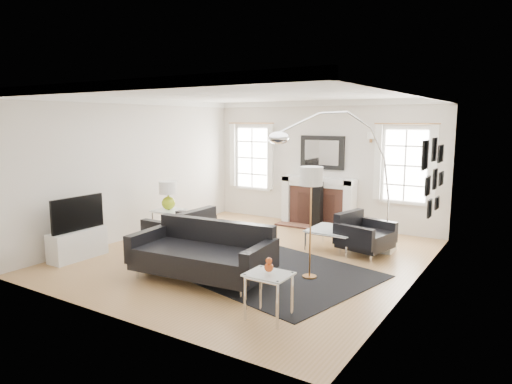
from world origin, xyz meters
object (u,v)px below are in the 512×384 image
Objects in this scene: sofa at (204,254)px; coffee_table at (334,231)px; armchair_left at (183,233)px; arc_floor_lamp at (335,175)px; armchair_right at (362,235)px; gourd_lamp at (168,193)px; fireplace at (318,202)px.

coffee_table is at bearing 67.66° from sofa.
armchair_left is 0.39× the size of arc_floor_lamp.
armchair_right is at bearing 32.45° from armchair_left.
armchair_left is 3.20m from armchair_right.
gourd_lamp reaches higher than armchair_left.
arc_floor_lamp reaches higher than gourd_lamp.
coffee_table is (1.04, 2.52, -0.02)m from sofa.
arc_floor_lamp is (1.13, 2.25, 1.04)m from sofa.
armchair_right is (1.60, -1.58, -0.21)m from fireplace.
gourd_lamp is at bearing -166.37° from arc_floor_lamp.
coffee_table is at bearing -178.18° from armchair_right.
gourd_lamp is (-2.08, 1.48, 0.55)m from sofa.
arc_floor_lamp reaches higher than armchair_right.
arc_floor_lamp is at bearing -70.25° from coffee_table.
coffee_table is at bearing 109.75° from arc_floor_lamp.
sofa is 2.73m from arc_floor_lamp.
armchair_left is at bearing -147.55° from armchair_right.
armchair_right is 1.20× the size of coffee_table.
fireplace is 2.96× the size of gourd_lamp.
fireplace is 4.13m from sofa.
sofa is 2.11× the size of armchair_right.
fireplace is 1.96× the size of coffee_table.
fireplace is at bearing 52.27° from gourd_lamp.
armchair_left is at bearing -141.93° from coffee_table.
armchair_left is (-1.11, -3.30, -0.16)m from fireplace.
armchair_left is 2.76m from coffee_table.
fireplace is 0.77× the size of sofa.
armchair_right reaches higher than coffee_table.
sofa is 2.61m from gourd_lamp.
coffee_table is at bearing -56.36° from fireplace.
coffee_table is 0.33× the size of arc_floor_lamp.
gourd_lamp is (-2.05, -2.65, 0.38)m from fireplace.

